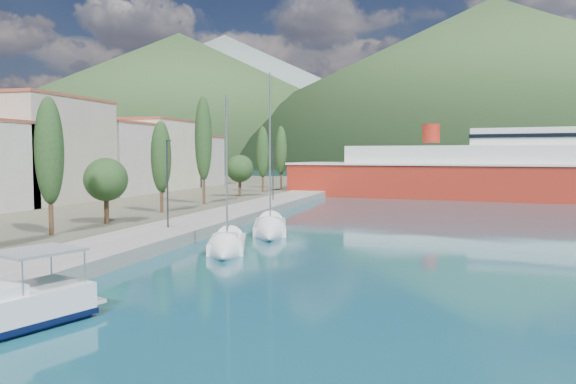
% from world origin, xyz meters
% --- Properties ---
extents(ground, '(1400.00, 1400.00, 0.00)m').
position_xyz_m(ground, '(0.00, 120.00, 0.00)').
color(ground, '#154C5D').
extents(quay, '(5.00, 88.00, 0.80)m').
position_xyz_m(quay, '(-9.00, 26.00, 0.40)').
color(quay, gray).
rests_on(quay, ground).
extents(town_buildings, '(9.20, 69.20, 11.30)m').
position_xyz_m(town_buildings, '(-32.00, 36.91, 5.57)').
color(town_buildings, beige).
rests_on(town_buildings, land_strip).
extents(tree_row, '(3.37, 62.10, 11.19)m').
position_xyz_m(tree_row, '(-14.80, 31.57, 5.67)').
color(tree_row, '#47301E').
rests_on(tree_row, land_strip).
extents(lamp_posts, '(0.15, 47.26, 6.06)m').
position_xyz_m(lamp_posts, '(-9.00, 16.07, 4.08)').
color(lamp_posts, '#2D2D33').
rests_on(lamp_posts, quay).
extents(sailboat_near, '(4.26, 7.43, 10.23)m').
position_xyz_m(sailboat_near, '(-2.89, 10.71, 0.28)').
color(sailboat_near, silver).
rests_on(sailboat_near, ground).
extents(sailboat_mid, '(4.81, 9.24, 12.87)m').
position_xyz_m(sailboat_mid, '(-2.64, 18.52, 0.31)').
color(sailboat_mid, silver).
rests_on(sailboat_mid, ground).
extents(ferry, '(54.33, 17.67, 10.60)m').
position_xyz_m(ferry, '(15.01, 59.02, 3.22)').
color(ferry, '#A22517').
rests_on(ferry, ground).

